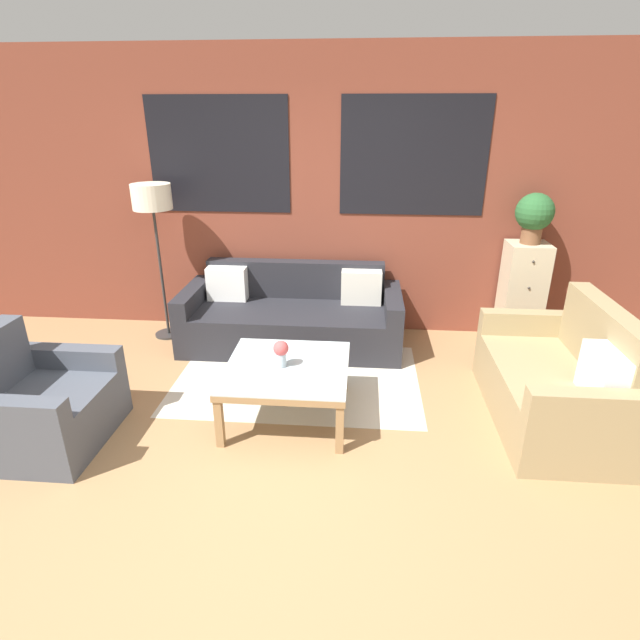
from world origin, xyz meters
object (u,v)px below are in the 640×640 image
drawer_cabinet (521,294)px  flower_vase (281,352)px  coffee_table (287,373)px  potted_plant (534,214)px  floor_lamp (153,205)px  couch_dark (292,318)px  armchair_corner (41,406)px  settee_vintage (558,384)px

drawer_cabinet → flower_vase: 2.68m
coffee_table → flower_vase: size_ratio=4.44×
potted_plant → floor_lamp: bearing=-177.8°
floor_lamp → flower_vase: (1.45, -1.42, -0.81)m
couch_dark → armchair_corner: size_ratio=2.43×
floor_lamp → armchair_corner: bearing=-96.2°
flower_vase → settee_vintage: bearing=3.6°
settee_vintage → floor_lamp: size_ratio=0.94×
armchair_corner → flower_vase: armchair_corner is taller
coffee_table → floor_lamp: 2.28m
couch_dark → floor_lamp: floor_lamp is taller
armchair_corner → floor_lamp: (0.20, 1.86, 1.09)m
potted_plant → flower_vase: bearing=-144.2°
couch_dark → armchair_corner: bearing=-131.1°
potted_plant → couch_dark: bearing=-174.2°
flower_vase → potted_plant: bearing=35.8°
couch_dark → potted_plant: 2.51m
floor_lamp → potted_plant: bearing=2.2°
floor_lamp → drawer_cabinet: (3.62, 0.14, -0.85)m
armchair_corner → drawer_cabinet: (3.82, 2.00, 0.24)m
potted_plant → flower_vase: size_ratio=2.30×
armchair_corner → floor_lamp: 2.17m
coffee_table → flower_vase: flower_vase is taller
potted_plant → flower_vase: (-2.17, -1.56, -0.75)m
couch_dark → flower_vase: size_ratio=10.43×
armchair_corner → potted_plant: size_ratio=1.87×
floor_lamp → potted_plant: size_ratio=3.30×
floor_lamp → flower_vase: size_ratio=7.60×
couch_dark → flower_vase: bearing=-85.5°
floor_lamp → flower_vase: 2.18m
potted_plant → flower_vase: potted_plant is taller
couch_dark → coffee_table: size_ratio=2.35×
armchair_corner → floor_lamp: bearing=83.8°
floor_lamp → drawer_cabinet: floor_lamp is taller
settee_vintage → floor_lamp: 3.89m
coffee_table → flower_vase: bearing=-163.7°
potted_plant → coffee_table: bearing=-143.9°
drawer_cabinet → armchair_corner: bearing=-152.3°
armchair_corner → drawer_cabinet: bearing=27.7°
drawer_cabinet → flower_vase: bearing=-144.2°
couch_dark → coffee_table: 1.33m
couch_dark → potted_plant: (2.28, 0.23, 1.03)m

